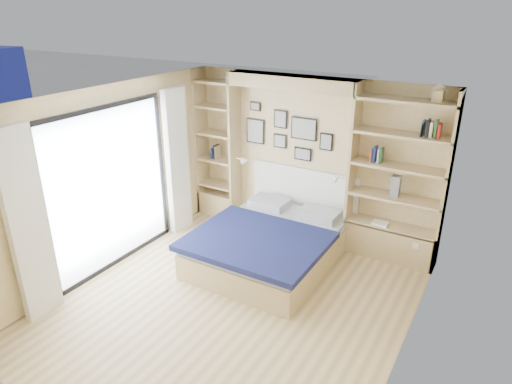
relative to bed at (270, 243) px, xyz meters
The scene contains 8 objects.
ground 1.15m from the bed, 84.54° to the right, with size 4.50×4.50×0.00m, color tan.
room_shell 0.94m from the bed, 124.20° to the left, with size 4.50×4.50×4.50m.
bed is the anchor object (origin of this frame).
photo_gallery 1.76m from the bed, 107.25° to the left, with size 1.48×0.02×0.82m.
reading_lamps 1.23m from the bed, 102.29° to the left, with size 1.92×0.12×0.15m.
shelf_decor 2.08m from the bed, 38.86° to the left, with size 3.54×0.23×2.03m.
deck 3.68m from the bed, 162.38° to the right, with size 3.20×4.00×0.05m, color #776A57.
deck_chair 2.97m from the bed, behind, with size 0.51×0.79×0.77m.
Camera 1 is at (2.62, -3.94, 3.45)m, focal length 32.00 mm.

